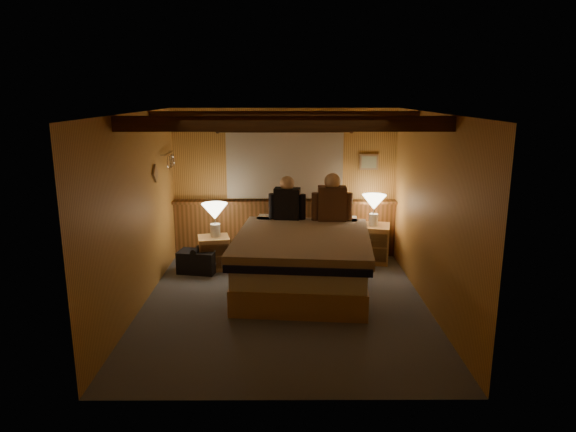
{
  "coord_description": "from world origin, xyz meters",
  "views": [
    {
      "loc": [
        0.02,
        -6.1,
        2.62
      ],
      "look_at": [
        0.05,
        0.4,
        1.07
      ],
      "focal_mm": 32.0,
      "sensor_mm": 36.0,
      "label": 1
    }
  ],
  "objects_px": {
    "nightstand_right": "(371,243)",
    "lamp_right": "(374,204)",
    "nightstand_left": "(214,253)",
    "lamp_left": "(215,213)",
    "person_right": "(332,201)",
    "bed": "(303,259)",
    "person_left": "(287,202)",
    "duffel_bag": "(197,261)"
  },
  "relations": [
    {
      "from": "bed",
      "to": "person_left",
      "type": "height_order",
      "value": "person_left"
    },
    {
      "from": "nightstand_right",
      "to": "lamp_right",
      "type": "height_order",
      "value": "lamp_right"
    },
    {
      "from": "person_left",
      "to": "duffel_bag",
      "type": "bearing_deg",
      "value": -163.93
    },
    {
      "from": "bed",
      "to": "person_right",
      "type": "xyz_separation_m",
      "value": [
        0.45,
        0.73,
        0.66
      ]
    },
    {
      "from": "lamp_left",
      "to": "person_left",
      "type": "height_order",
      "value": "person_left"
    },
    {
      "from": "nightstand_left",
      "to": "lamp_left",
      "type": "xyz_separation_m",
      "value": [
        0.03,
        0.04,
        0.61
      ]
    },
    {
      "from": "nightstand_left",
      "to": "person_right",
      "type": "height_order",
      "value": "person_right"
    },
    {
      "from": "nightstand_right",
      "to": "person_right",
      "type": "xyz_separation_m",
      "value": [
        -0.68,
        -0.4,
        0.77
      ]
    },
    {
      "from": "nightstand_left",
      "to": "person_right",
      "type": "xyz_separation_m",
      "value": [
        1.78,
        -0.05,
        0.82
      ]
    },
    {
      "from": "person_left",
      "to": "bed",
      "type": "bearing_deg",
      "value": -67.71
    },
    {
      "from": "lamp_right",
      "to": "person_left",
      "type": "xyz_separation_m",
      "value": [
        -1.36,
        -0.29,
        0.1
      ]
    },
    {
      "from": "bed",
      "to": "nightstand_left",
      "type": "height_order",
      "value": "bed"
    },
    {
      "from": "lamp_right",
      "to": "duffel_bag",
      "type": "bearing_deg",
      "value": -169.69
    },
    {
      "from": "bed",
      "to": "person_right",
      "type": "bearing_deg",
      "value": 64.09
    },
    {
      "from": "nightstand_left",
      "to": "lamp_left",
      "type": "relative_size",
      "value": 1.05
    },
    {
      "from": "person_right",
      "to": "lamp_right",
      "type": "bearing_deg",
      "value": 28.93
    },
    {
      "from": "nightstand_right",
      "to": "lamp_right",
      "type": "relative_size",
      "value": 1.3
    },
    {
      "from": "nightstand_right",
      "to": "lamp_right",
      "type": "distance_m",
      "value": 0.64
    },
    {
      "from": "nightstand_left",
      "to": "duffel_bag",
      "type": "relative_size",
      "value": 0.88
    },
    {
      "from": "nightstand_left",
      "to": "person_left",
      "type": "height_order",
      "value": "person_left"
    },
    {
      "from": "bed",
      "to": "person_left",
      "type": "distance_m",
      "value": 1.06
    },
    {
      "from": "nightstand_left",
      "to": "person_left",
      "type": "xyz_separation_m",
      "value": [
        1.12,
        0.03,
        0.79
      ]
    },
    {
      "from": "bed",
      "to": "duffel_bag",
      "type": "relative_size",
      "value": 4.02
    },
    {
      "from": "bed",
      "to": "lamp_left",
      "type": "distance_m",
      "value": 1.61
    },
    {
      "from": "lamp_left",
      "to": "duffel_bag",
      "type": "distance_m",
      "value": 0.76
    },
    {
      "from": "lamp_left",
      "to": "lamp_right",
      "type": "distance_m",
      "value": 2.47
    },
    {
      "from": "nightstand_left",
      "to": "lamp_right",
      "type": "relative_size",
      "value": 1.09
    },
    {
      "from": "nightstand_right",
      "to": "person_right",
      "type": "bearing_deg",
      "value": -137.66
    },
    {
      "from": "bed",
      "to": "lamp_left",
      "type": "xyz_separation_m",
      "value": [
        -1.31,
        0.83,
        0.46
      ]
    },
    {
      "from": "bed",
      "to": "lamp_left",
      "type": "bearing_deg",
      "value": 153.21
    },
    {
      "from": "lamp_right",
      "to": "duffel_bag",
      "type": "distance_m",
      "value": 2.85
    },
    {
      "from": "duffel_bag",
      "to": "nightstand_right",
      "type": "bearing_deg",
      "value": 21.38
    },
    {
      "from": "bed",
      "to": "person_right",
      "type": "height_order",
      "value": "person_right"
    },
    {
      "from": "lamp_right",
      "to": "person_right",
      "type": "height_order",
      "value": "person_right"
    },
    {
      "from": "lamp_left",
      "to": "duffel_bag",
      "type": "relative_size",
      "value": 0.84
    },
    {
      "from": "nightstand_right",
      "to": "duffel_bag",
      "type": "xyz_separation_m",
      "value": [
        -2.69,
        -0.51,
        -0.12
      ]
    },
    {
      "from": "bed",
      "to": "nightstand_left",
      "type": "xyz_separation_m",
      "value": [
        -1.33,
        0.79,
        -0.15
      ]
    },
    {
      "from": "lamp_right",
      "to": "person_left",
      "type": "relative_size",
      "value": 0.71
    },
    {
      "from": "lamp_left",
      "to": "bed",
      "type": "bearing_deg",
      "value": -32.27
    },
    {
      "from": "lamp_right",
      "to": "nightstand_left",
      "type": "bearing_deg",
      "value": -172.58
    },
    {
      "from": "lamp_left",
      "to": "nightstand_left",
      "type": "bearing_deg",
      "value": -124.99
    },
    {
      "from": "nightstand_left",
      "to": "lamp_left",
      "type": "height_order",
      "value": "lamp_left"
    }
  ]
}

